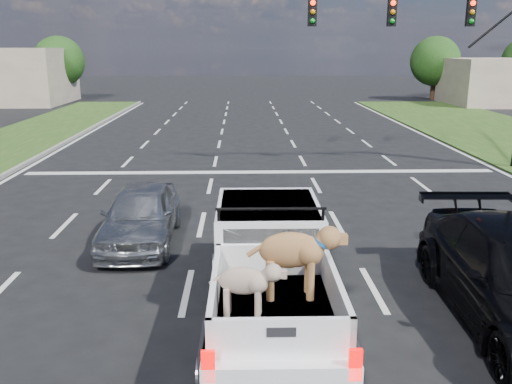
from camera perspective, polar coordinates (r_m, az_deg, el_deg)
ground at (r=10.29m, az=2.61°, el=-10.34°), size 160.00×160.00×0.00m
road_markings at (r=16.46m, az=0.96°, el=-0.53°), size 17.75×60.00×0.01m
traffic_signal at (r=21.31m, az=20.94°, el=14.88°), size 9.11×0.31×7.00m
building_left at (r=49.26m, az=-25.14°, el=11.00°), size 10.00×8.00×4.40m
tree_far_c at (r=49.70m, az=-20.03°, el=12.78°), size 4.20×4.20×5.40m
tree_far_d at (r=50.16m, az=18.35°, el=12.93°), size 4.20×4.20×5.40m
pickup_truck at (r=8.87m, az=1.57°, el=-8.09°), size 2.01×5.24×1.96m
silver_sedan at (r=12.77m, az=-12.05°, el=-2.34°), size 1.62×3.96×1.35m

